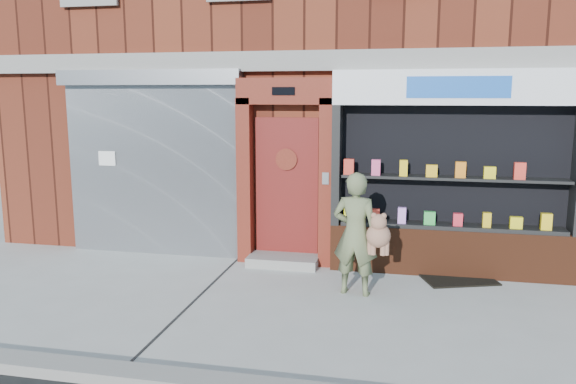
# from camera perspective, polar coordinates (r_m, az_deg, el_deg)

# --- Properties ---
(ground) EXTENTS (80.00, 80.00, 0.00)m
(ground) POSITION_cam_1_polar(r_m,az_deg,el_deg) (7.19, 2.53, -11.74)
(ground) COLOR #9E9E99
(ground) RESTS_ON ground
(building) EXTENTS (12.00, 8.16, 8.00)m
(building) POSITION_cam_1_polar(r_m,az_deg,el_deg) (12.71, 7.29, 15.88)
(building) COLOR #4F1D12
(building) RESTS_ON ground
(shutter_bay) EXTENTS (3.10, 0.30, 3.04)m
(shutter_bay) POSITION_cam_1_polar(r_m,az_deg,el_deg) (9.50, -13.59, 3.97)
(shutter_bay) COLOR gray
(shutter_bay) RESTS_ON ground
(red_door_bay) EXTENTS (1.52, 0.58, 2.90)m
(red_door_bay) POSITION_cam_1_polar(r_m,az_deg,el_deg) (8.74, -0.25, 2.03)
(red_door_bay) COLOR #5D1A0F
(red_door_bay) RESTS_ON ground
(pharmacy_bay) EXTENTS (3.50, 0.41, 3.00)m
(pharmacy_bay) POSITION_cam_1_polar(r_m,az_deg,el_deg) (8.53, 16.30, 0.88)
(pharmacy_bay) COLOR #552614
(pharmacy_bay) RESTS_ON ground
(woman) EXTENTS (0.79, 0.47, 1.65)m
(woman) POSITION_cam_1_polar(r_m,az_deg,el_deg) (7.49, 7.09, -4.23)
(woman) COLOR #5F6A45
(woman) RESTS_ON ground
(doormat) EXTENTS (1.18, 1.00, 0.03)m
(doormat) POSITION_cam_1_polar(r_m,az_deg,el_deg) (8.60, 16.84, -8.41)
(doormat) COLOR black
(doormat) RESTS_ON ground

